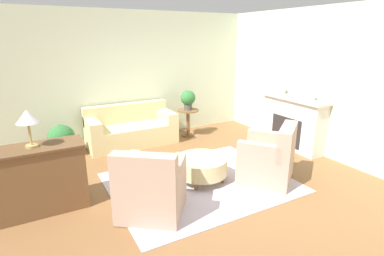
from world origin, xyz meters
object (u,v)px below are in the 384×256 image
at_px(potted_plant_on_side_table, 188,99).
at_px(armchair_left, 151,189).
at_px(potted_plant_floor, 62,139).
at_px(ottoman_table, 202,166).
at_px(couch, 131,130).
at_px(table_lamp, 27,118).
at_px(vase_mantel_far, 311,95).
at_px(side_table, 188,118).
at_px(dresser, 37,178).
at_px(armchair_right, 269,159).
at_px(vase_mantel_near, 281,88).

bearing_deg(potted_plant_on_side_table, armchair_left, -126.64).
relative_size(armchair_left, potted_plant_floor, 1.75).
relative_size(ottoman_table, potted_plant_on_side_table, 1.82).
xyz_separation_m(couch, ottoman_table, (0.44, -2.25, -0.05)).
bearing_deg(ottoman_table, armchair_left, -154.33).
relative_size(potted_plant_floor, table_lamp, 1.30).
bearing_deg(table_lamp, armchair_left, -32.55).
relative_size(couch, potted_plant_on_side_table, 4.08).
xyz_separation_m(ottoman_table, table_lamp, (-2.33, 0.29, 1.03)).
relative_size(potted_plant_on_side_table, table_lamp, 0.93).
relative_size(couch, vase_mantel_far, 7.68).
bearing_deg(side_table, table_lamp, -150.39).
bearing_deg(dresser, table_lamp, 0.00).
relative_size(side_table, dresser, 0.52).
xyz_separation_m(armchair_right, side_table, (-0.07, 2.64, 0.06)).
bearing_deg(potted_plant_floor, couch, 2.16).
bearing_deg(potted_plant_on_side_table, vase_mantel_near, -40.26).
relative_size(ottoman_table, dresser, 0.68).
bearing_deg(side_table, dresser, -150.39).
xyz_separation_m(ottoman_table, vase_mantel_near, (2.43, 0.81, 0.93)).
height_order(vase_mantel_near, potted_plant_on_side_table, vase_mantel_near).
distance_m(couch, ottoman_table, 2.30).
bearing_deg(vase_mantel_near, potted_plant_floor, 162.07).
bearing_deg(couch, armchair_right, -63.08).
bearing_deg(armchair_left, armchair_right, 0.00).
distance_m(armchair_left, vase_mantel_far, 3.64).
height_order(couch, side_table, couch).
bearing_deg(armchair_left, vase_mantel_near, 20.77).
bearing_deg(dresser, vase_mantel_near, 6.27).
xyz_separation_m(couch, side_table, (1.33, -0.13, 0.11)).
xyz_separation_m(ottoman_table, side_table, (0.89, 2.12, 0.16)).
xyz_separation_m(dresser, potted_plant_on_side_table, (3.22, 1.83, 0.42)).
relative_size(side_table, potted_plant_on_side_table, 1.39).
height_order(couch, potted_plant_floor, couch).
relative_size(armchair_left, armchair_right, 1.00).
bearing_deg(side_table, potted_plant_floor, 178.40).
height_order(ottoman_table, potted_plant_on_side_table, potted_plant_on_side_table).
xyz_separation_m(vase_mantel_far, potted_plant_on_side_table, (-1.54, 2.09, -0.28)).
distance_m(vase_mantel_far, potted_plant_on_side_table, 2.61).
relative_size(armchair_right, vase_mantel_near, 3.90).
height_order(dresser, potted_plant_floor, dresser).
height_order(ottoman_table, table_lamp, table_lamp).
bearing_deg(armchair_right, dresser, 166.25).
bearing_deg(armchair_left, couch, 77.24).
distance_m(dresser, potted_plant_on_side_table, 3.73).
bearing_deg(ottoman_table, potted_plant_on_side_table, 67.26).
xyz_separation_m(side_table, dresser, (-3.22, -1.83, 0.05)).
distance_m(couch, vase_mantel_far, 3.73).
relative_size(armchair_right, ottoman_table, 1.35).
bearing_deg(table_lamp, vase_mantel_near, 6.27).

